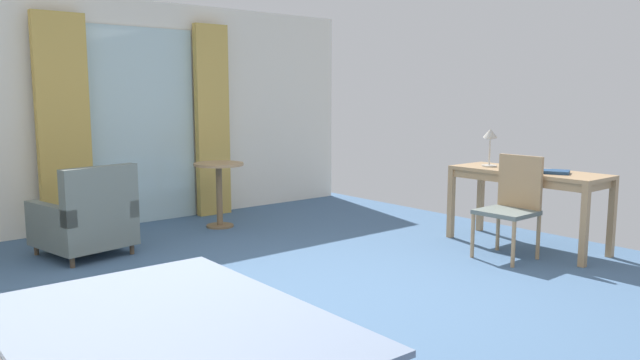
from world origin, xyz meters
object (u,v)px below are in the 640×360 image
at_px(armchair_by_window, 86,221).
at_px(writing_desk, 528,179).
at_px(desk_lamp, 490,139).
at_px(closed_book, 552,172).
at_px(desk_chair, 512,202).
at_px(round_cafe_table, 219,181).

bearing_deg(armchair_by_window, writing_desk, -34.94).
bearing_deg(armchair_by_window, desk_lamp, -29.68).
bearing_deg(desk_lamp, closed_book, -93.04).
bearing_deg(desk_lamp, armchair_by_window, 150.32).
xyz_separation_m(desk_chair, armchair_by_window, (-3.07, 2.59, -0.19)).
relative_size(desk_lamp, round_cafe_table, 0.56).
distance_m(closed_book, armchair_by_window, 4.46).
height_order(writing_desk, desk_chair, desk_chair).
bearing_deg(writing_desk, desk_chair, -164.55).
bearing_deg(closed_book, round_cafe_table, 96.72).
distance_m(desk_lamp, round_cafe_table, 3.05).
height_order(desk_lamp, armchair_by_window, desk_lamp).
xyz_separation_m(writing_desk, desk_lamp, (-0.00, 0.46, 0.38)).
bearing_deg(desk_lamp, writing_desk, -89.58).
height_order(writing_desk, armchair_by_window, armchair_by_window).
bearing_deg(round_cafe_table, desk_chair, -63.53).
xyz_separation_m(closed_book, armchair_by_window, (-3.49, 2.74, -0.46)).
xyz_separation_m(desk_lamp, closed_book, (-0.04, -0.73, -0.27)).
height_order(desk_chair, desk_lamp, desk_lamp).
distance_m(desk_chair, desk_lamp, 0.92).
bearing_deg(closed_book, desk_chair, 135.68).
bearing_deg(writing_desk, desk_lamp, 90.42).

